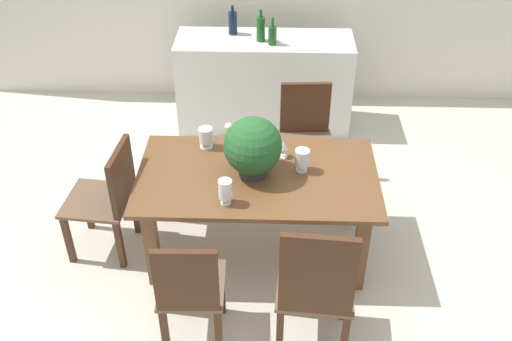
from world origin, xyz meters
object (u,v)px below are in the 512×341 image
object	(u,v)px
chair_near_right	(316,287)
kitchen_counter	(264,83)
dining_table	(257,188)
crystal_vase_center_near	(302,158)
chair_far_right	(305,131)
crystal_vase_right	(225,190)
wine_bottle_green	(261,29)
chair_head_end	(110,195)
wine_glass	(283,146)
crystal_vase_left	(206,136)
wine_bottle_tall	(272,35)
chair_near_left	(190,290)
flower_centerpiece	(253,147)
wine_bottle_dark	(233,23)

from	to	relation	value
chair_near_right	kitchen_counter	size ratio (longest dim) A/B	0.63
dining_table	chair_near_right	distance (m)	1.00
crystal_vase_center_near	kitchen_counter	size ratio (longest dim) A/B	0.10
chair_far_right	kitchen_counter	distance (m)	1.05
crystal_vase_center_near	crystal_vase_right	world-z (taller)	crystal_vase_right
chair_near_right	wine_bottle_green	bearing A→B (deg)	-77.26
chair_far_right	chair_head_end	distance (m)	1.73
crystal_vase_center_near	wine_glass	world-z (taller)	crystal_vase_center_near
kitchen_counter	crystal_vase_right	bearing A→B (deg)	-95.46
crystal_vase_center_near	wine_glass	xyz separation A→B (m)	(-0.13, 0.17, -0.01)
crystal_vase_left	wine_glass	bearing A→B (deg)	-10.64
dining_table	kitchen_counter	size ratio (longest dim) A/B	1.01
wine_bottle_tall	chair_near_right	bearing A→B (deg)	-83.77
crystal_vase_left	crystal_vase_center_near	xyz separation A→B (m)	(0.71, -0.28, 0.01)
chair_head_end	wine_glass	world-z (taller)	chair_head_end
chair_far_right	chair_near_right	bearing A→B (deg)	-93.63
crystal_vase_right	wine_glass	bearing A→B (deg)	55.22
chair_near_left	crystal_vase_right	size ratio (longest dim) A/B	5.07
chair_far_right	wine_bottle_green	size ratio (longest dim) A/B	3.06
crystal_vase_left	crystal_vase_center_near	size ratio (longest dim) A/B	0.94
chair_near_right	wine_bottle_green	distance (m)	2.84
wine_bottle_green	kitchen_counter	bearing A→B (deg)	43.65
flower_centerpiece	crystal_vase_left	xyz separation A→B (m)	(-0.36, 0.33, -0.13)
dining_table	wine_bottle_tall	xyz separation A→B (m)	(0.08, 1.77, 0.42)
crystal_vase_center_near	crystal_vase_right	size ratio (longest dim) A/B	0.93
chair_head_end	wine_bottle_dark	bearing A→B (deg)	164.13
wine_bottle_green	crystal_vase_right	bearing A→B (deg)	-94.60
wine_glass	wine_bottle_tall	world-z (taller)	wine_bottle_tall
chair_head_end	chair_near_right	world-z (taller)	chair_near_right
dining_table	wine_glass	xyz separation A→B (m)	(0.18, 0.23, 0.22)
chair_near_left	wine_glass	size ratio (longest dim) A/B	6.79
chair_near_left	chair_head_end	distance (m)	1.14
chair_near_left	chair_head_end	world-z (taller)	chair_near_left
crystal_vase_left	crystal_vase_right	size ratio (longest dim) A/B	0.88
dining_table	wine_bottle_tall	distance (m)	1.82
flower_centerpiece	crystal_vase_center_near	bearing A→B (deg)	7.79
wine_glass	chair_near_right	bearing A→B (deg)	-80.35
flower_centerpiece	crystal_vase_right	xyz separation A→B (m)	(-0.17, -0.34, -0.12)
wine_bottle_tall	chair_near_left	bearing A→B (deg)	-99.90
crystal_vase_left	kitchen_counter	bearing A→B (deg)	75.24
wine_bottle_dark	dining_table	bearing A→B (deg)	-81.53
crystal_vase_left	wine_bottle_tall	bearing A→B (deg)	71.46
wine_bottle_tall	crystal_vase_right	bearing A→B (deg)	-97.74
chair_near_left	wine_bottle_tall	bearing A→B (deg)	-101.44
chair_near_right	crystal_vase_right	bearing A→B (deg)	-41.32
crystal_vase_left	dining_table	bearing A→B (deg)	-40.20
crystal_vase_left	wine_bottle_green	xyz separation A→B (m)	(0.37, 1.51, 0.23)
wine_glass	kitchen_counter	bearing A→B (deg)	95.96
dining_table	chair_far_right	distance (m)	0.98
dining_table	crystal_vase_left	xyz separation A→B (m)	(-0.40, 0.34, 0.22)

